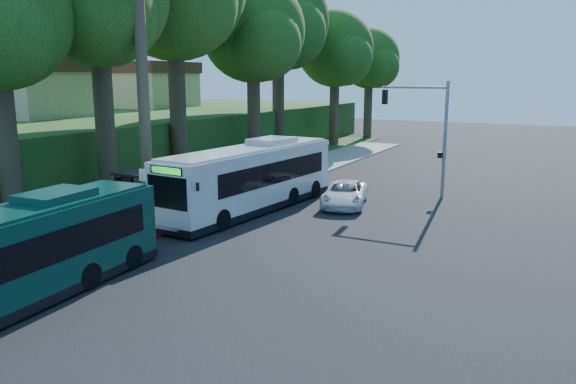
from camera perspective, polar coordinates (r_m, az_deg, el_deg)
The scene contains 16 objects.
ground at distance 27.71m, azimuth 1.15°, elevation -3.48°, with size 140.00×140.00×0.00m, color black.
sidewalk at distance 31.49m, azimuth -10.88°, elevation -1.74°, with size 4.50×70.00×0.12m, color gray.
red_curb at distance 27.07m, azimuth -12.23°, elevation -3.97°, with size 0.25×30.00×0.13m, color #9F1511.
grass_verge at distance 38.82m, azimuth -12.99°, elevation 0.64°, with size 8.00×70.00×0.06m, color #234719.
bus_shelter at distance 28.96m, azimuth -14.41°, elevation 0.48°, with size 3.20×1.51×2.55m.
stop_sign_pole at distance 26.12m, azimuth -14.48°, elevation -0.09°, with size 0.35×0.06×3.17m.
traffic_signal_pole at distance 35.07m, azimuth 14.10°, elevation 6.70°, with size 4.10×0.30×7.00m.
hillside_backdrop at distance 54.78m, azimuth -17.02°, elevation 6.10°, with size 24.00×60.00×8.80m.
tree_0 at distance 34.29m, azimuth -18.72°, elevation 17.70°, with size 8.40×8.00×15.70m.
tree_2 at distance 46.59m, azimuth -3.48°, elevation 15.60°, with size 8.82×8.40×15.12m.
tree_3 at distance 54.64m, azimuth -0.92°, elevation 16.61°, with size 10.08×9.60×17.28m.
tree_4 at distance 60.67m, azimuth 4.89°, elevation 13.94°, with size 8.40×8.00×14.14m.
tree_5 at distance 67.78m, azimuth 8.32°, elevation 12.97°, with size 7.35×7.00×12.86m.
white_bus at distance 30.66m, azimuth -3.68°, elevation 1.53°, with size 3.86×12.97×3.81m.
teal_bus at distance 19.90m, azimuth -25.89°, elevation -5.79°, with size 3.10×11.53×3.40m.
pickup at distance 32.04m, azimuth 5.77°, elevation -0.19°, with size 2.30×4.99×1.39m, color white.
Camera 1 is at (11.72, -24.05, 7.21)m, focal length 35.00 mm.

